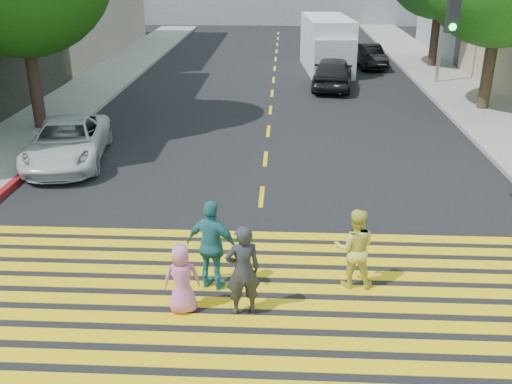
# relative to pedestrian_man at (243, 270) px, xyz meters

# --- Properties ---
(ground) EXTENTS (120.00, 120.00, 0.00)m
(ground) POSITION_rel_pedestrian_man_xyz_m (0.12, -0.74, -0.86)
(ground) COLOR black
(sidewalk_left) EXTENTS (3.00, 40.00, 0.15)m
(sidewalk_left) POSITION_rel_pedestrian_man_xyz_m (-8.38, 21.26, -0.79)
(sidewalk_left) COLOR gray
(sidewalk_left) RESTS_ON ground
(sidewalk_right) EXTENTS (3.00, 60.00, 0.15)m
(sidewalk_right) POSITION_rel_pedestrian_man_xyz_m (8.62, 14.26, -0.79)
(sidewalk_right) COLOR gray
(sidewalk_right) RESTS_ON ground
(curb_red) EXTENTS (0.20, 8.00, 0.16)m
(curb_red) POSITION_rel_pedestrian_man_xyz_m (-6.78, 5.26, -0.78)
(curb_red) COLOR maroon
(curb_red) RESTS_ON ground
(crosswalk) EXTENTS (13.40, 5.30, 0.01)m
(crosswalk) POSITION_rel_pedestrian_man_xyz_m (0.12, 0.54, -0.86)
(crosswalk) COLOR yellow
(crosswalk) RESTS_ON ground
(lane_line) EXTENTS (0.12, 34.40, 0.01)m
(lane_line) POSITION_rel_pedestrian_man_xyz_m (0.12, 21.76, -0.86)
(lane_line) COLOR yellow
(lane_line) RESTS_ON ground
(pedestrian_man) EXTENTS (0.72, 0.57, 1.73)m
(pedestrian_man) POSITION_rel_pedestrian_man_xyz_m (0.00, 0.00, 0.00)
(pedestrian_man) COLOR #2E2E31
(pedestrian_man) RESTS_ON ground
(pedestrian_woman) EXTENTS (0.82, 0.66, 1.61)m
(pedestrian_woman) POSITION_rel_pedestrian_man_xyz_m (2.06, 1.02, -0.06)
(pedestrian_woman) COLOR #E5DC4D
(pedestrian_woman) RESTS_ON ground
(pedestrian_child) EXTENTS (0.72, 0.55, 1.33)m
(pedestrian_child) POSITION_rel_pedestrian_man_xyz_m (-1.08, -0.00, -0.20)
(pedestrian_child) COLOR pink
(pedestrian_child) RESTS_ON ground
(pedestrian_extra) EXTENTS (1.15, 0.76, 1.81)m
(pedestrian_extra) POSITION_rel_pedestrian_man_xyz_m (-0.63, 0.79, 0.04)
(pedestrian_extra) COLOR teal
(pedestrian_extra) RESTS_ON ground
(white_sedan) EXTENTS (2.90, 4.98, 1.30)m
(white_sedan) POSITION_rel_pedestrian_man_xyz_m (-5.93, 7.70, -0.21)
(white_sedan) COLOR silver
(white_sedan) RESTS_ON ground
(dark_car_near) EXTENTS (2.29, 4.62, 1.51)m
(dark_car_near) POSITION_rel_pedestrian_man_xyz_m (2.94, 18.46, -0.11)
(dark_car_near) COLOR black
(dark_car_near) RESTS_ON ground
(silver_car) EXTENTS (2.26, 4.40, 1.22)m
(silver_car) POSITION_rel_pedestrian_man_xyz_m (3.12, 29.78, -0.25)
(silver_car) COLOR gray
(silver_car) RESTS_ON ground
(dark_car_parked) EXTENTS (1.83, 3.96, 1.26)m
(dark_car_parked) POSITION_rel_pedestrian_man_xyz_m (5.34, 23.95, -0.23)
(dark_car_parked) COLOR black
(dark_car_parked) RESTS_ON ground
(white_van) EXTENTS (2.70, 6.08, 2.79)m
(white_van) POSITION_rel_pedestrian_man_xyz_m (2.96, 22.90, 0.46)
(white_van) COLOR white
(white_van) RESTS_ON ground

